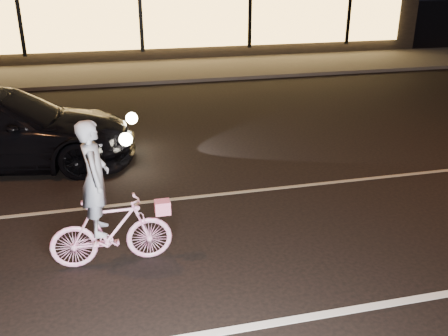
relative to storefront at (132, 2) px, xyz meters
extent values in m
plane|color=black|center=(0.00, -18.97, -2.15)|extent=(90.00, 90.00, 0.00)
cube|color=silver|center=(0.00, -20.47, -2.14)|extent=(60.00, 0.12, 0.01)
cube|color=gray|center=(0.00, -16.97, -2.14)|extent=(60.00, 0.10, 0.01)
cube|color=#383533|center=(0.00, -5.97, -2.09)|extent=(30.00, 4.00, 0.12)
cube|color=black|center=(0.00, 0.03, -0.15)|extent=(25.00, 8.00, 4.00)
cube|color=#ECAF52|center=(0.00, -4.07, -0.55)|extent=(23.00, 0.15, 2.00)
cube|color=black|center=(-4.50, -4.15, -0.55)|extent=(0.15, 0.08, 2.20)
cube|color=black|center=(0.00, -4.15, -0.55)|extent=(0.15, 0.08, 2.20)
cube|color=black|center=(4.50, -4.15, -0.55)|extent=(0.15, 0.08, 2.20)
cube|color=black|center=(9.00, -4.15, -0.55)|extent=(0.15, 0.08, 2.20)
imported|color=#D93992|center=(-1.76, -18.75, -1.65)|extent=(1.64, 0.46, 0.99)
imported|color=silver|center=(-1.90, -18.75, -0.86)|extent=(0.37, 0.56, 1.55)
cube|color=#DF517B|center=(-1.06, -18.75, -1.38)|extent=(0.21, 0.17, 0.19)
imported|color=black|center=(-3.76, -14.50, -1.38)|extent=(5.54, 2.92, 1.53)
sphere|color=#FFF2BF|center=(-1.15, -14.19, -1.45)|extent=(0.26, 0.26, 0.26)
sphere|color=#FFF2BF|center=(-1.36, -15.58, -1.45)|extent=(0.26, 0.26, 0.26)
camera|label=1|loc=(-1.69, -24.81, 1.69)|focal=40.00mm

